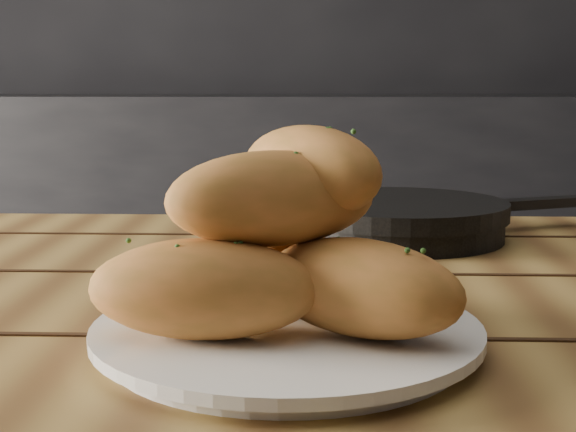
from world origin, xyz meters
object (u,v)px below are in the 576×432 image
object	(u,v)px
bread_rolls	(272,249)
plate	(287,335)
table	(407,414)
skillet	(400,218)

from	to	relation	value
bread_rolls	plate	bearing A→B (deg)	13.37
table	plate	size ratio (longest dim) A/B	5.26
plate	bread_rolls	size ratio (longest dim) A/B	1.04
bread_rolls	skillet	bearing A→B (deg)	72.68
table	plate	bearing A→B (deg)	-128.89
table	skillet	world-z (taller)	skillet
table	skillet	xyz separation A→B (m)	(0.02, 0.29, 0.12)
plate	skillet	world-z (taller)	skillet
table	skillet	bearing A→B (deg)	85.98
bread_rolls	skillet	size ratio (longest dim) A/B	0.68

